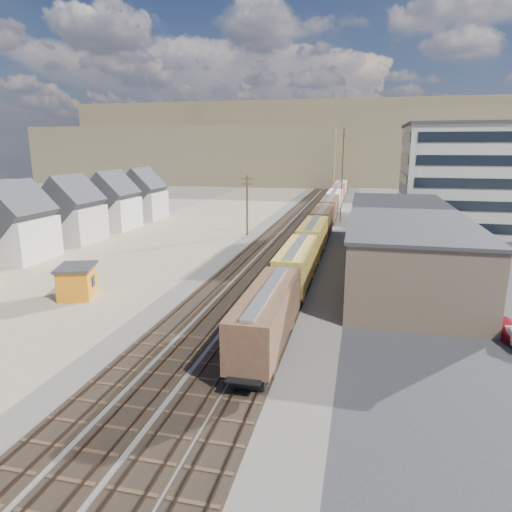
% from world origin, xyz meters
% --- Properties ---
extents(ground, '(300.00, 300.00, 0.00)m').
position_xyz_m(ground, '(0.00, 0.00, 0.00)').
color(ground, '#6B6356').
rests_on(ground, ground).
extents(ballast_bed, '(18.00, 200.00, 0.06)m').
position_xyz_m(ballast_bed, '(0.00, 50.00, 0.03)').
color(ballast_bed, '#4C4742').
rests_on(ballast_bed, ground).
extents(dirt_yard, '(24.00, 180.00, 0.03)m').
position_xyz_m(dirt_yard, '(-20.00, 40.00, 0.01)').
color(dirt_yard, '#827359').
rests_on(dirt_yard, ground).
extents(asphalt_lot, '(26.00, 120.00, 0.04)m').
position_xyz_m(asphalt_lot, '(22.00, 35.00, 0.02)').
color(asphalt_lot, '#232326').
rests_on(asphalt_lot, ground).
extents(rail_tracks, '(11.40, 200.00, 0.24)m').
position_xyz_m(rail_tracks, '(-0.55, 50.00, 0.11)').
color(rail_tracks, black).
rests_on(rail_tracks, ground).
extents(freight_train, '(3.00, 119.74, 4.46)m').
position_xyz_m(freight_train, '(3.80, 52.47, 2.79)').
color(freight_train, black).
rests_on(freight_train, ground).
extents(warehouse, '(12.40, 40.40, 7.25)m').
position_xyz_m(warehouse, '(14.98, 25.00, 3.65)').
color(warehouse, tan).
rests_on(warehouse, ground).
extents(office_tower, '(22.60, 18.60, 18.45)m').
position_xyz_m(office_tower, '(27.95, 54.95, 9.26)').
color(office_tower, '#9E998E').
rests_on(office_tower, ground).
extents(utility_pole_north, '(2.20, 0.32, 10.00)m').
position_xyz_m(utility_pole_north, '(-8.50, 42.00, 5.30)').
color(utility_pole_north, '#382619').
rests_on(utility_pole_north, ground).
extents(radio_mast, '(1.20, 0.16, 18.00)m').
position_xyz_m(radio_mast, '(6.00, 60.00, 9.12)').
color(radio_mast, black).
rests_on(radio_mast, ground).
extents(townhouse_row, '(8.15, 68.16, 10.47)m').
position_xyz_m(townhouse_row, '(-34.00, 25.00, 4.34)').
color(townhouse_row, '#B7B2A8').
rests_on(townhouse_row, ground).
extents(hills_north, '(265.00, 80.00, 32.00)m').
position_xyz_m(hills_north, '(0.17, 167.92, 14.10)').
color(hills_north, brown).
rests_on(hills_north, ground).
extents(maintenance_shed, '(4.65, 5.26, 3.21)m').
position_xyz_m(maintenance_shed, '(-17.05, 7.05, 1.64)').
color(maintenance_shed, orange).
rests_on(maintenance_shed, ground).
extents(parked_car_red, '(2.85, 4.63, 1.47)m').
position_xyz_m(parked_car_red, '(21.52, 6.01, 0.74)').
color(parked_car_red, maroon).
rests_on(parked_car_red, ground).
extents(parked_car_blue, '(4.40, 5.60, 1.41)m').
position_xyz_m(parked_car_blue, '(21.21, 41.71, 0.71)').
color(parked_car_blue, navy).
rests_on(parked_car_blue, ground).
extents(parked_car_far, '(3.21, 4.91, 1.55)m').
position_xyz_m(parked_car_far, '(27.80, 53.44, 0.78)').
color(parked_car_far, silver).
rests_on(parked_car_far, ground).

